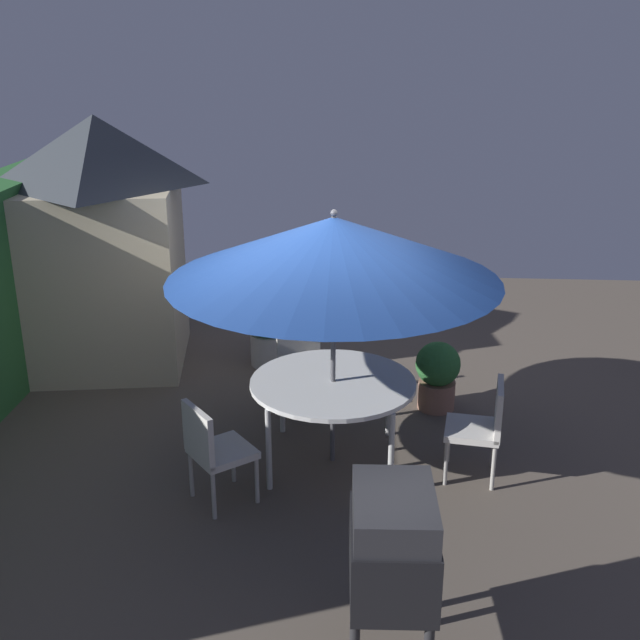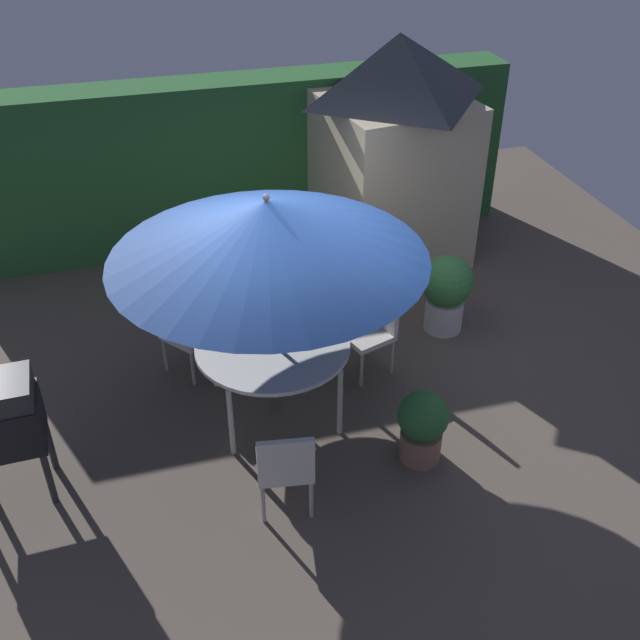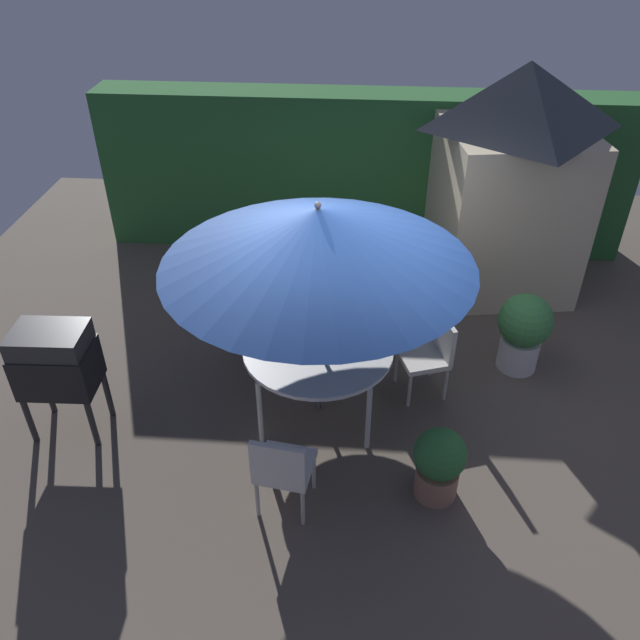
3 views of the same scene
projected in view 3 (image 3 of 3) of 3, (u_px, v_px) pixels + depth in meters
ground_plane at (352, 396)px, 6.78m from camera, size 11.00×11.00×0.00m
hedge_backdrop at (363, 172)px, 8.99m from camera, size 7.33×0.66×2.20m
garden_shed at (510, 179)px, 7.86m from camera, size 1.99×1.96×2.86m
patio_table at (318, 352)px, 6.21m from camera, size 1.47×1.47×0.79m
patio_umbrella at (318, 237)px, 5.49m from camera, size 2.83×2.83×2.33m
bbq_grill at (56, 361)px, 5.92m from camera, size 0.72×0.53×1.20m
chair_near_shed at (282, 468)px, 5.29m from camera, size 0.52×0.53×0.90m
chair_far_side at (431, 351)px, 6.58m from camera, size 0.59×0.58×0.90m
chair_toward_hedge at (258, 312)px, 7.15m from camera, size 0.65×0.65×0.90m
potted_plant_by_shed at (439, 463)px, 5.51m from camera, size 0.46×0.46×0.73m
potted_plant_by_grill at (523, 329)px, 6.90m from camera, size 0.58×0.58×0.93m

